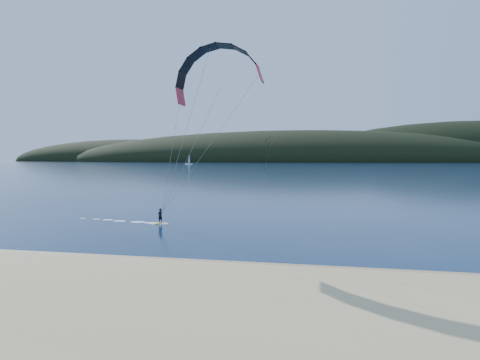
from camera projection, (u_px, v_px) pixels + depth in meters
The scene contains 6 objects.
ground at pixel (134, 286), 21.51m from camera, with size 1800.00×1800.00×0.00m, color #081C3D.
wet_sand at pixel (167, 263), 25.91m from camera, with size 220.00×2.50×0.10m.
headland at pixel (319, 162), 750.97m from camera, with size 1200.00×310.00×140.00m.
kitesurfer_near at pixel (215, 96), 34.11m from camera, with size 22.36×9.14×15.60m.
kitesurfer_far at pixel (271, 144), 222.95m from camera, with size 8.44×5.99×17.21m.
sailboat at pixel (189, 164), 435.71m from camera, with size 7.55×4.88×10.79m.
Camera 1 is at (9.53, -19.70, 6.59)m, focal length 31.26 mm.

